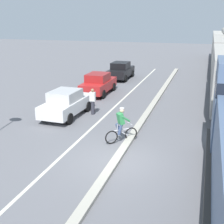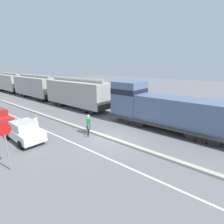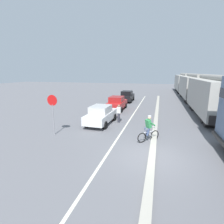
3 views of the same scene
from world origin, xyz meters
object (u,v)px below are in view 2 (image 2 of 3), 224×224
object	(u,v)px
hopper_car_lead	(77,93)
stop_sign	(5,138)
pedestrian_by_cars	(35,124)
cyclist	(88,125)
locomotive	(160,110)
hopper_car_middle	(35,86)
parked_car_white	(24,131)
hopper_car_trailing	(9,82)

from	to	relation	value
hopper_car_lead	stop_sign	distance (m)	14.84
pedestrian_by_cars	cyclist	bearing A→B (deg)	-52.85
locomotive	hopper_car_middle	bearing A→B (deg)	90.00
stop_sign	pedestrian_by_cars	size ratio (longest dim) A/B	1.78
hopper_car_middle	pedestrian_by_cars	world-z (taller)	hopper_car_middle
stop_sign	cyclist	bearing A→B (deg)	4.31
stop_sign	parked_car_white	bearing A→B (deg)	55.15
hopper_car_lead	hopper_car_middle	size ratio (longest dim) A/B	1.00
hopper_car_trailing	pedestrian_by_cars	distance (m)	28.82
cyclist	locomotive	bearing A→B (deg)	-36.45
hopper_car_middle	parked_car_white	bearing A→B (deg)	-119.97
locomotive	stop_sign	distance (m)	12.58
hopper_car_lead	hopper_car_trailing	bearing A→B (deg)	90.00
hopper_car_trailing	parked_car_white	size ratio (longest dim) A/B	2.49
locomotive	hopper_car_middle	world-z (taller)	locomotive
hopper_car_lead	stop_sign	size ratio (longest dim) A/B	3.68
locomotive	hopper_car_middle	distance (m)	23.76
parked_car_white	cyclist	bearing A→B (deg)	-34.80
hopper_car_lead	cyclist	xyz separation A→B (m)	(-5.46, -8.12, -1.26)
hopper_car_lead	parked_car_white	size ratio (longest dim) A/B	2.49
hopper_car_lead	parked_car_white	bearing A→B (deg)	-151.81
hopper_car_trailing	cyclist	bearing A→B (deg)	-99.89
hopper_car_trailing	cyclist	distance (m)	31.82
hopper_car_lead	hopper_car_trailing	xyz separation A→B (m)	(0.00, 23.20, 0.00)
parked_car_white	cyclist	size ratio (longest dim) A/B	2.48
hopper_car_lead	hopper_car_trailing	distance (m)	23.20
parked_car_white	stop_sign	size ratio (longest dim) A/B	1.48
hopper_car_middle	stop_sign	bearing A→B (deg)	-120.84
pedestrian_by_cars	hopper_car_trailing	bearing A→B (deg)	73.23
locomotive	pedestrian_by_cars	world-z (taller)	locomotive
hopper_car_middle	parked_car_white	size ratio (longest dim) A/B	2.49
locomotive	cyclist	world-z (taller)	locomotive
hopper_car_middle	locomotive	bearing A→B (deg)	-90.00
cyclist	pedestrian_by_cars	xyz separation A→B (m)	(-2.85, 3.76, 0.03)
parked_car_white	pedestrian_by_cars	size ratio (longest dim) A/B	2.63
hopper_car_middle	cyclist	size ratio (longest dim) A/B	6.18
hopper_car_lead	parked_car_white	world-z (taller)	hopper_car_lead
cyclist	stop_sign	size ratio (longest dim) A/B	0.60
hopper_car_middle	cyclist	distance (m)	20.50
locomotive	hopper_car_lead	distance (m)	12.16
hopper_car_trailing	stop_sign	distance (m)	34.04
parked_car_white	stop_sign	bearing A→B (deg)	-124.85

